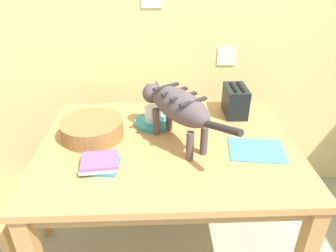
{
  "coord_description": "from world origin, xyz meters",
  "views": [
    {
      "loc": [
        -0.13,
        -0.05,
        1.62
      ],
      "look_at": [
        -0.08,
        1.3,
        0.86
      ],
      "focal_mm": 33.49,
      "sensor_mm": 36.0,
      "label": 1
    }
  ],
  "objects_px": {
    "dining_table": "(168,157)",
    "cat": "(177,106)",
    "book_stack": "(100,164)",
    "toaster": "(235,101)",
    "magazine": "(257,150)",
    "coffee_mug": "(153,114)",
    "wicker_basket": "(92,128)",
    "saucer_bowl": "(153,122)"
  },
  "relations": [
    {
      "from": "book_stack",
      "to": "dining_table",
      "type": "bearing_deg",
      "value": 31.88
    },
    {
      "from": "dining_table",
      "to": "magazine",
      "type": "xyz_separation_m",
      "value": [
        0.43,
        -0.09,
        0.09
      ]
    },
    {
      "from": "cat",
      "to": "wicker_basket",
      "type": "xyz_separation_m",
      "value": [
        -0.44,
        0.07,
        -0.15
      ]
    },
    {
      "from": "coffee_mug",
      "to": "book_stack",
      "type": "relative_size",
      "value": 0.72
    },
    {
      "from": "saucer_bowl",
      "to": "toaster",
      "type": "relative_size",
      "value": 1.04
    },
    {
      "from": "saucer_bowl",
      "to": "wicker_basket",
      "type": "relative_size",
      "value": 0.65
    },
    {
      "from": "book_stack",
      "to": "toaster",
      "type": "xyz_separation_m",
      "value": [
        0.73,
        0.51,
        0.06
      ]
    },
    {
      "from": "toaster",
      "to": "magazine",
      "type": "bearing_deg",
      "value": -86.6
    },
    {
      "from": "saucer_bowl",
      "to": "coffee_mug",
      "type": "relative_size",
      "value": 1.58
    },
    {
      "from": "cat",
      "to": "saucer_bowl",
      "type": "height_order",
      "value": "cat"
    },
    {
      "from": "dining_table",
      "to": "coffee_mug",
      "type": "distance_m",
      "value": 0.26
    },
    {
      "from": "saucer_bowl",
      "to": "toaster",
      "type": "xyz_separation_m",
      "value": [
        0.49,
        0.11,
        0.07
      ]
    },
    {
      "from": "dining_table",
      "to": "cat",
      "type": "relative_size",
      "value": 2.16
    },
    {
      "from": "dining_table",
      "to": "cat",
      "type": "bearing_deg",
      "value": 19.6
    },
    {
      "from": "dining_table",
      "to": "cat",
      "type": "xyz_separation_m",
      "value": [
        0.04,
        0.02,
        0.29
      ]
    },
    {
      "from": "coffee_mug",
      "to": "wicker_basket",
      "type": "relative_size",
      "value": 0.41
    },
    {
      "from": "cat",
      "to": "magazine",
      "type": "relative_size",
      "value": 2.25
    },
    {
      "from": "saucer_bowl",
      "to": "toaster",
      "type": "bearing_deg",
      "value": 13.07
    },
    {
      "from": "cat",
      "to": "saucer_bowl",
      "type": "relative_size",
      "value": 2.87
    },
    {
      "from": "cat",
      "to": "toaster",
      "type": "relative_size",
      "value": 3.0
    },
    {
      "from": "saucer_bowl",
      "to": "dining_table",
      "type": "bearing_deg",
      "value": -69.07
    },
    {
      "from": "cat",
      "to": "magazine",
      "type": "bearing_deg",
      "value": -47.19
    },
    {
      "from": "wicker_basket",
      "to": "toaster",
      "type": "height_order",
      "value": "toaster"
    },
    {
      "from": "cat",
      "to": "coffee_mug",
      "type": "bearing_deg",
      "value": 89.29
    },
    {
      "from": "book_stack",
      "to": "wicker_basket",
      "type": "distance_m",
      "value": 0.29
    },
    {
      "from": "cat",
      "to": "book_stack",
      "type": "bearing_deg",
      "value": 177.82
    },
    {
      "from": "magazine",
      "to": "cat",
      "type": "bearing_deg",
      "value": 173.84
    },
    {
      "from": "dining_table",
      "to": "toaster",
      "type": "xyz_separation_m",
      "value": [
        0.41,
        0.31,
        0.17
      ]
    },
    {
      "from": "dining_table",
      "to": "wicker_basket",
      "type": "height_order",
      "value": "wicker_basket"
    },
    {
      "from": "saucer_bowl",
      "to": "toaster",
      "type": "height_order",
      "value": "toaster"
    },
    {
      "from": "book_stack",
      "to": "wicker_basket",
      "type": "height_order",
      "value": "wicker_basket"
    },
    {
      "from": "wicker_basket",
      "to": "toaster",
      "type": "distance_m",
      "value": 0.84
    },
    {
      "from": "coffee_mug",
      "to": "magazine",
      "type": "height_order",
      "value": "coffee_mug"
    },
    {
      "from": "magazine",
      "to": "book_stack",
      "type": "relative_size",
      "value": 1.46
    },
    {
      "from": "cat",
      "to": "book_stack",
      "type": "relative_size",
      "value": 3.28
    },
    {
      "from": "dining_table",
      "to": "toaster",
      "type": "relative_size",
      "value": 6.49
    },
    {
      "from": "dining_table",
      "to": "toaster",
      "type": "distance_m",
      "value": 0.54
    },
    {
      "from": "wicker_basket",
      "to": "toaster",
      "type": "bearing_deg",
      "value": 16.12
    },
    {
      "from": "magazine",
      "to": "coffee_mug",
      "type": "bearing_deg",
      "value": 158.85
    },
    {
      "from": "book_stack",
      "to": "cat",
      "type": "bearing_deg",
      "value": 30.56
    },
    {
      "from": "cat",
      "to": "wicker_basket",
      "type": "relative_size",
      "value": 1.86
    },
    {
      "from": "coffee_mug",
      "to": "wicker_basket",
      "type": "bearing_deg",
      "value": -159.56
    }
  ]
}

